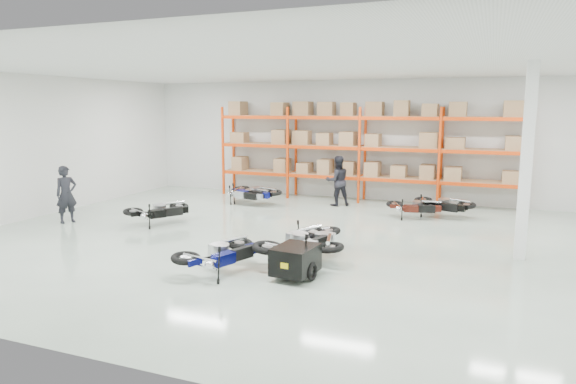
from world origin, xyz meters
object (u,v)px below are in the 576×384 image
at_px(moto_back_b, 248,191).
at_px(person_back, 338,181).
at_px(moto_back_d, 416,203).
at_px(moto_back_c, 442,201).
at_px(moto_black_far_left, 159,207).
at_px(trailer, 295,260).
at_px(moto_back_a, 253,189).
at_px(person_left, 66,194).
at_px(moto_blue_centre, 221,248).
at_px(moto_silver_left, 300,237).
at_px(moto_touring_right, 320,235).

bearing_deg(moto_back_b, person_back, -57.43).
distance_m(moto_back_b, moto_back_d, 5.98).
distance_m(moto_back_c, moto_back_d, 0.90).
height_order(moto_back_b, moto_back_d, moto_back_b).
height_order(moto_black_far_left, trailer, moto_black_far_left).
xyz_separation_m(trailer, person_back, (-1.44, 7.99, 0.50)).
bearing_deg(moto_back_a, trailer, -134.46).
bearing_deg(person_back, person_left, 6.39).
relative_size(moto_black_far_left, person_back, 0.97).
height_order(moto_blue_centre, person_back, person_back).
relative_size(moto_silver_left, moto_back_c, 1.16).
relative_size(moto_silver_left, moto_back_b, 1.22).
height_order(moto_back_a, moto_back_b, moto_back_a).
bearing_deg(person_left, moto_silver_left, -74.64).
xyz_separation_m(moto_blue_centre, moto_back_c, (3.80, 7.61, -0.02)).
height_order(moto_silver_left, moto_back_c, moto_silver_left).
bearing_deg(moto_silver_left, moto_back_d, -89.49).
distance_m(moto_blue_centre, person_left, 7.22).
bearing_deg(person_left, person_back, -25.93).
relative_size(moto_silver_left, moto_back_a, 1.11).
relative_size(moto_blue_centre, moto_back_b, 1.10).
relative_size(moto_back_c, moto_back_d, 1.09).
relative_size(moto_black_far_left, trailer, 1.06).
xyz_separation_m(trailer, person_left, (-8.32, 2.30, 0.48)).
bearing_deg(moto_back_b, moto_black_far_left, 179.22).
bearing_deg(moto_touring_right, moto_black_far_left, 145.82).
distance_m(moto_silver_left, moto_back_c, 6.81).
distance_m(moto_black_far_left, moto_touring_right, 5.77).
relative_size(trailer, moto_back_d, 1.03).
xyz_separation_m(moto_back_b, moto_back_c, (6.72, 0.35, 0.03)).
relative_size(moto_silver_left, person_back, 1.12).
relative_size(moto_silver_left, moto_back_d, 1.27).
bearing_deg(moto_black_far_left, moto_back_b, -72.22).
relative_size(moto_back_b, person_back, 0.92).
xyz_separation_m(moto_blue_centre, moto_back_b, (-2.91, 7.26, -0.05)).
height_order(moto_black_far_left, moto_back_b, moto_black_far_left).
xyz_separation_m(moto_silver_left, person_left, (-8.06, 1.30, 0.26)).
relative_size(moto_blue_centre, moto_touring_right, 1.00).
bearing_deg(moto_silver_left, trailer, 122.21).
relative_size(moto_back_a, moto_back_b, 1.10).
xyz_separation_m(moto_black_far_left, person_left, (-2.76, -0.82, 0.34)).
bearing_deg(moto_back_c, moto_silver_left, 175.41).
distance_m(moto_silver_left, trailer, 1.06).
bearing_deg(trailer, moto_blue_centre, -164.91).
bearing_deg(moto_back_b, moto_touring_right, -125.63).
xyz_separation_m(moto_silver_left, person_back, (-1.17, 6.99, 0.28)).
relative_size(moto_back_b, moto_back_d, 1.04).
xyz_separation_m(moto_back_b, person_left, (-3.83, -4.69, 0.37)).
bearing_deg(moto_back_d, moto_black_far_left, 106.86).
xyz_separation_m(moto_touring_right, moto_back_a, (-4.37, 5.56, 0.00)).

